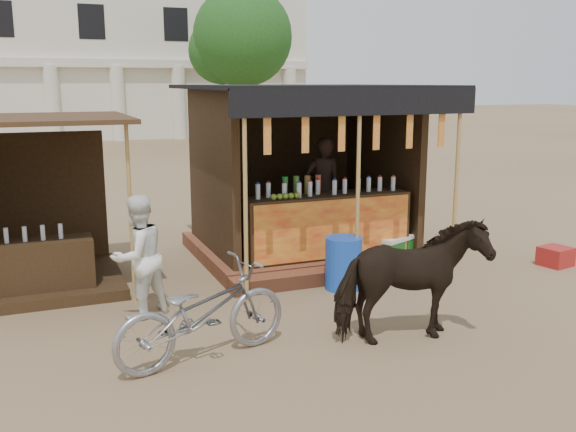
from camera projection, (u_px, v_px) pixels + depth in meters
The scene contains 11 objects.
ground at pixel (341, 339), 7.18m from camera, with size 120.00×120.00×0.00m, color #846B4C.
main_stall at pixel (306, 195), 10.40m from camera, with size 3.60×3.61×2.78m.
secondary_stall at pixel (30, 229), 8.80m from camera, with size 2.40×2.40×2.38m.
cow at pixel (411, 282), 6.98m from camera, with size 0.75×1.64×1.39m, color black.
motorbike at pixel (202, 313), 6.55m from camera, with size 0.68×1.94×1.02m, color gray.
bystander at pixel (138, 257), 7.75m from camera, with size 0.74×0.57×1.51m, color white.
blue_barrel at pixel (343, 263), 8.87m from camera, with size 0.51×0.51×0.73m, color blue.
red_crate at pixel (555, 256), 10.04m from camera, with size 0.44×0.42×0.29m, color maroon.
cooler at pixel (391, 250), 10.09m from camera, with size 0.76×0.66×0.46m.
background_building at pixel (47, 59), 32.85m from camera, with size 26.00×7.45×8.18m.
tree at pixel (238, 40), 28.47m from camera, with size 4.50×4.40×7.00m.
Camera 1 is at (-3.06, -6.04, 2.83)m, focal length 40.00 mm.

